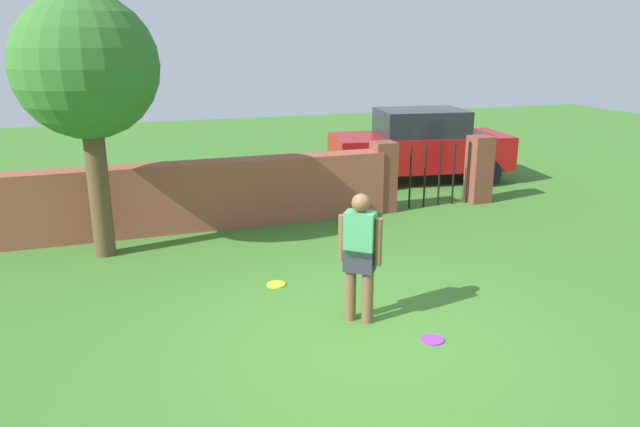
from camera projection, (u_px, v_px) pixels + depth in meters
The scene contains 8 objects.
ground_plane at pixel (370, 341), 6.94m from camera, with size 40.00×40.00×0.00m, color #3D7528.
brick_wall at pixel (185, 197), 10.77m from camera, with size 7.56×0.50×1.24m, color brown.
tree at pixel (86, 69), 8.88m from camera, with size 2.15×2.15×4.03m.
person at pixel (360, 252), 7.20m from camera, with size 0.44×0.40×1.62m.
fence_gate at pixel (432, 173), 12.28m from camera, with size 2.64×0.44×1.40m.
car at pixel (420, 145), 14.45m from camera, with size 4.40×2.38×1.72m.
frisbee_purple at pixel (432, 340), 6.96m from camera, with size 0.27×0.27×0.02m, color purple.
frisbee_yellow at pixel (276, 284), 8.50m from camera, with size 0.27×0.27×0.02m, color yellow.
Camera 1 is at (-2.54, -5.73, 3.38)m, focal length 33.77 mm.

